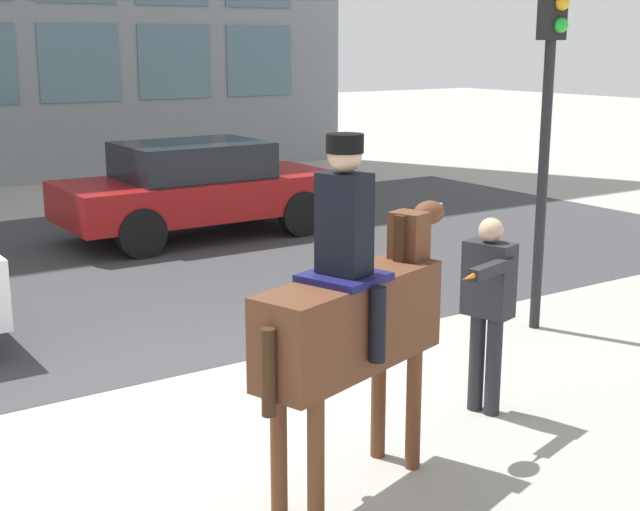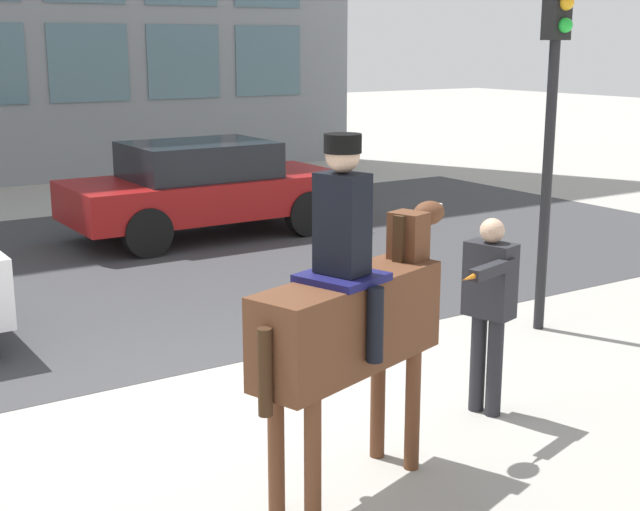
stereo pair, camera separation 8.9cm
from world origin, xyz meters
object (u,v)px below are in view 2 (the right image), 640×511
street_car_far_lane (204,187)px  traffic_light (553,91)px  mounted_horse_lead (352,312)px  pedestrian_bystander (489,301)px

street_car_far_lane → traffic_light: (0.97, -6.30, 1.74)m
mounted_horse_lead → street_car_far_lane: (2.80, 8.13, -0.48)m
pedestrian_bystander → street_car_far_lane: size_ratio=0.38×
mounted_horse_lead → pedestrian_bystander: size_ratio=1.49×
mounted_horse_lead → street_car_far_lane: mounted_horse_lead is taller
street_car_far_lane → pedestrian_bystander: bearing=-98.3°
traffic_light → pedestrian_bystander: bearing=-146.8°
street_car_far_lane → traffic_light: bearing=-81.3°
pedestrian_bystander → mounted_horse_lead: bearing=-0.3°
pedestrian_bystander → street_car_far_lane: pedestrian_bystander is taller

